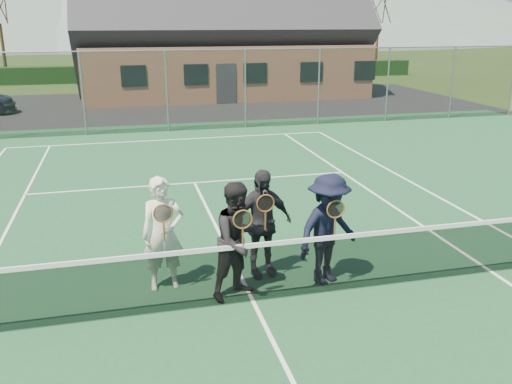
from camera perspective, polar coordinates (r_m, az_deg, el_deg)
ground at (r=27.39m, az=-10.43°, el=8.85°), size 220.00×220.00×0.00m
court_surface at (r=8.29m, az=-0.32°, el=-11.51°), size 30.00×30.00×0.02m
tarmac_carpark at (r=27.43m, az=-18.87°, el=8.23°), size 40.00×12.00×0.01m
hedge_row at (r=39.23m, az=-11.75°, el=12.16°), size 40.00×1.20×1.10m
hill_east at (r=116.77m, az=15.85°, el=18.46°), size 90.00×90.00×14.00m
court_markings at (r=8.28m, az=-0.32°, el=-11.42°), size 11.03×23.83×0.01m
tennis_net at (r=8.04m, az=-0.32°, el=-8.21°), size 11.68×0.08×1.10m
perimeter_fence at (r=20.76m, az=-9.36°, el=10.43°), size 30.07×0.07×3.02m
clubhouse at (r=31.55m, az=-3.79°, el=17.49°), size 15.60×8.20×7.70m
player_a at (r=8.44m, az=-9.76°, el=-4.36°), size 0.68×0.52×1.80m
player_b at (r=8.09m, az=-1.81°, el=-5.10°), size 1.08×0.99×1.80m
player_c at (r=8.75m, az=0.54°, el=-3.30°), size 1.11×0.59×1.80m
player_d at (r=8.56m, az=7.58°, el=-3.93°), size 1.33×1.09×1.80m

